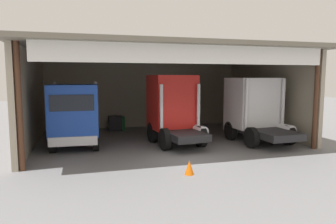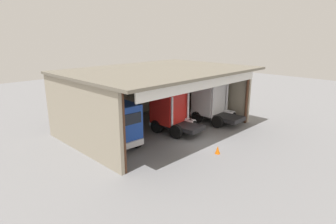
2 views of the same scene
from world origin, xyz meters
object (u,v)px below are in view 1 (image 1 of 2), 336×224
object	(u,v)px
oil_drum	(121,123)
truck_red_center_right_bay	(174,108)
truck_blue_center_bay	(75,115)
tool_cart	(115,123)
traffic_cone	(189,167)
truck_white_left_bay	(255,108)

from	to	relation	value
oil_drum	truck_red_center_right_bay	bearing A→B (deg)	-65.81
truck_red_center_right_bay	oil_drum	world-z (taller)	truck_red_center_right_bay
truck_blue_center_bay	tool_cart	size ratio (longest dim) A/B	5.04
truck_blue_center_bay	traffic_cone	bearing A→B (deg)	129.98
truck_white_left_bay	tool_cart	world-z (taller)	truck_white_left_bay
truck_white_left_bay	traffic_cone	size ratio (longest dim) A/B	8.37
tool_cart	truck_white_left_bay	bearing A→B (deg)	-38.17
tool_cart	traffic_cone	bearing A→B (deg)	-81.25
traffic_cone	truck_white_left_bay	bearing A→B (deg)	40.13
truck_blue_center_bay	oil_drum	bearing A→B (deg)	-117.51
tool_cart	traffic_cone	xyz separation A→B (m)	(1.64, -10.68, -0.22)
traffic_cone	tool_cart	bearing A→B (deg)	98.75
truck_blue_center_bay	tool_cart	xyz separation A→B (m)	(2.60, 4.94, -1.23)
truck_white_left_bay	tool_cart	bearing A→B (deg)	140.22
truck_white_left_bay	tool_cart	distance (m)	9.52
truck_red_center_right_bay	tool_cart	world-z (taller)	truck_red_center_right_bay
truck_blue_center_bay	traffic_cone	distance (m)	7.28
tool_cart	truck_blue_center_bay	bearing A→B (deg)	-117.78
truck_blue_center_bay	truck_red_center_right_bay	distance (m)	5.31
truck_red_center_right_bay	truck_white_left_bay	xyz separation A→B (m)	(4.70, -0.71, -0.08)
truck_red_center_right_bay	traffic_cone	size ratio (longest dim) A/B	8.06
oil_drum	tool_cart	size ratio (longest dim) A/B	0.93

